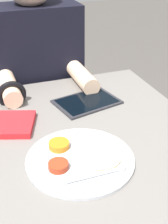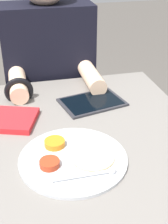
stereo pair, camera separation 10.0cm
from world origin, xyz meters
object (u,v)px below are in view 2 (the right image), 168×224
object	(u,v)px
thali_tray	(73,158)
person_diner	(51,103)
red_notebook	(8,120)
tablet_device	(92,102)

from	to	relation	value
thali_tray	person_diner	bearing A→B (deg)	87.78
red_notebook	person_diner	xyz separation A→B (m)	(0.20, 0.43, -0.19)
red_notebook	person_diner	size ratio (longest dim) A/B	0.18
person_diner	red_notebook	bearing A→B (deg)	-114.90
tablet_device	person_diner	size ratio (longest dim) A/B	0.21
thali_tray	person_diner	distance (m)	0.71
tablet_device	person_diner	world-z (taller)	person_diner
red_notebook	person_diner	bearing A→B (deg)	65.10
thali_tray	tablet_device	distance (m)	0.35
tablet_device	person_diner	distance (m)	0.42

